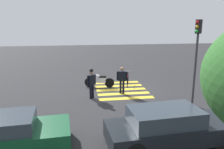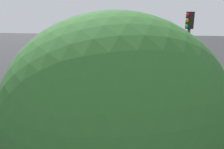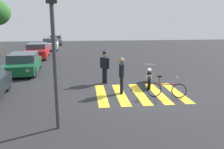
{
  "view_description": "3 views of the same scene",
  "coord_description": "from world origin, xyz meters",
  "px_view_note": "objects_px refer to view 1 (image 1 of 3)",
  "views": [
    {
      "loc": [
        2.8,
        14.23,
        4.45
      ],
      "look_at": [
        0.77,
        0.95,
        1.29
      ],
      "focal_mm": 36.12,
      "sensor_mm": 36.0,
      "label": 1
    },
    {
      "loc": [
        -1.35,
        13.62,
        4.67
      ],
      "look_at": [
        0.25,
        1.48,
        1.18
      ],
      "focal_mm": 37.08,
      "sensor_mm": 36.0,
      "label": 2
    },
    {
      "loc": [
        -10.41,
        2.52,
        3.38
      ],
      "look_at": [
        0.49,
        1.25,
        0.85
      ],
      "focal_mm": 37.62,
      "sensor_mm": 36.0,
      "label": 3
    }
  ],
  "objects_px": {
    "officer_by_motorcycle": "(92,81)",
    "police_motorcycle": "(99,81)",
    "officer_on_foot": "(122,78)",
    "traffic_light_pole": "(197,50)",
    "car_green_compact": "(5,134)",
    "car_black_suv": "(168,127)",
    "leaning_bicycle": "(128,80)"
  },
  "relations": [
    {
      "from": "officer_on_foot",
      "to": "officer_by_motorcycle",
      "type": "height_order",
      "value": "officer_by_motorcycle"
    },
    {
      "from": "officer_by_motorcycle",
      "to": "police_motorcycle",
      "type": "bearing_deg",
      "value": -106.51
    },
    {
      "from": "police_motorcycle",
      "to": "traffic_light_pole",
      "type": "relative_size",
      "value": 0.45
    },
    {
      "from": "police_motorcycle",
      "to": "officer_on_foot",
      "type": "relative_size",
      "value": 1.19
    },
    {
      "from": "officer_on_foot",
      "to": "officer_by_motorcycle",
      "type": "bearing_deg",
      "value": 18.04
    },
    {
      "from": "officer_on_foot",
      "to": "officer_by_motorcycle",
      "type": "xyz_separation_m",
      "value": [
        1.95,
        0.63,
        0.07
      ]
    },
    {
      "from": "officer_on_foot",
      "to": "traffic_light_pole",
      "type": "bearing_deg",
      "value": 142.34
    },
    {
      "from": "officer_by_motorcycle",
      "to": "car_black_suv",
      "type": "xyz_separation_m",
      "value": [
        -2.45,
        5.58,
        -0.37
      ]
    },
    {
      "from": "traffic_light_pole",
      "to": "police_motorcycle",
      "type": "bearing_deg",
      "value": -42.63
    },
    {
      "from": "police_motorcycle",
      "to": "officer_on_foot",
      "type": "xyz_separation_m",
      "value": [
        -1.26,
        1.67,
        0.52
      ]
    },
    {
      "from": "police_motorcycle",
      "to": "car_green_compact",
      "type": "height_order",
      "value": "car_green_compact"
    },
    {
      "from": "car_black_suv",
      "to": "police_motorcycle",
      "type": "bearing_deg",
      "value": -77.33
    },
    {
      "from": "leaning_bicycle",
      "to": "car_green_compact",
      "type": "height_order",
      "value": "car_green_compact"
    },
    {
      "from": "police_motorcycle",
      "to": "leaning_bicycle",
      "type": "bearing_deg",
      "value": -173.64
    },
    {
      "from": "police_motorcycle",
      "to": "officer_by_motorcycle",
      "type": "height_order",
      "value": "officer_by_motorcycle"
    },
    {
      "from": "car_green_compact",
      "to": "traffic_light_pole",
      "type": "bearing_deg",
      "value": -160.19
    },
    {
      "from": "officer_on_foot",
      "to": "police_motorcycle",
      "type": "bearing_deg",
      "value": -52.81
    },
    {
      "from": "officer_by_motorcycle",
      "to": "car_black_suv",
      "type": "bearing_deg",
      "value": 113.74
    },
    {
      "from": "leaning_bicycle",
      "to": "officer_on_foot",
      "type": "xyz_separation_m",
      "value": [
        0.8,
        1.9,
        0.61
      ]
    },
    {
      "from": "police_motorcycle",
      "to": "car_black_suv",
      "type": "height_order",
      "value": "car_black_suv"
    },
    {
      "from": "leaning_bicycle",
      "to": "car_green_compact",
      "type": "relative_size",
      "value": 0.38
    },
    {
      "from": "officer_on_foot",
      "to": "car_green_compact",
      "type": "xyz_separation_m",
      "value": [
        5.3,
        5.73,
        -0.36
      ]
    },
    {
      "from": "car_green_compact",
      "to": "traffic_light_pole",
      "type": "distance_m",
      "value": 9.53
    },
    {
      "from": "officer_by_motorcycle",
      "to": "car_black_suv",
      "type": "relative_size",
      "value": 0.38
    },
    {
      "from": "officer_on_foot",
      "to": "car_black_suv",
      "type": "distance_m",
      "value": 6.24
    },
    {
      "from": "traffic_light_pole",
      "to": "car_black_suv",
      "type": "bearing_deg",
      "value": 51.46
    },
    {
      "from": "police_motorcycle",
      "to": "leaning_bicycle",
      "type": "distance_m",
      "value": 2.07
    },
    {
      "from": "police_motorcycle",
      "to": "officer_by_motorcycle",
      "type": "xyz_separation_m",
      "value": [
        0.68,
        2.3,
        0.59
      ]
    },
    {
      "from": "officer_by_motorcycle",
      "to": "car_green_compact",
      "type": "relative_size",
      "value": 0.41
    },
    {
      "from": "car_black_suv",
      "to": "car_green_compact",
      "type": "relative_size",
      "value": 1.07
    },
    {
      "from": "car_black_suv",
      "to": "car_green_compact",
      "type": "distance_m",
      "value": 5.82
    },
    {
      "from": "police_motorcycle",
      "to": "officer_on_foot",
      "type": "bearing_deg",
      "value": 127.19
    }
  ]
}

